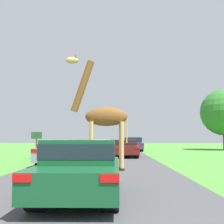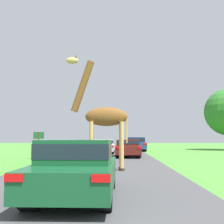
# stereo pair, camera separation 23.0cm
# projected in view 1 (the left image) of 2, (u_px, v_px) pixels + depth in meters

# --- Properties ---
(road) EXTENTS (6.66, 120.00, 0.00)m
(road) POSITION_uv_depth(u_px,v_px,m) (109.00, 151.00, 31.35)
(road) COLOR #424244
(road) RESTS_ON ground
(giraffe_near_road) EXTENTS (2.76, 0.81, 5.12)m
(giraffe_near_road) POSITION_uv_depth(u_px,v_px,m) (102.00, 116.00, 12.27)
(giraffe_near_road) COLOR tan
(giraffe_near_road) RESTS_ON ground
(car_lead_maroon) EXTENTS (1.74, 4.05, 1.33)m
(car_lead_maroon) POSITION_uv_depth(u_px,v_px,m) (81.00, 167.00, 6.54)
(car_lead_maroon) COLOR #144C28
(car_lead_maroon) RESTS_ON ground
(car_queue_right) EXTENTS (1.98, 4.53, 1.25)m
(car_queue_right) POSITION_uv_depth(u_px,v_px,m) (101.00, 146.00, 25.67)
(car_queue_right) COLOR silver
(car_queue_right) RESTS_ON ground
(car_queue_left) EXTENTS (1.78, 4.27, 1.26)m
(car_queue_left) POSITION_uv_depth(u_px,v_px,m) (125.00, 148.00, 20.73)
(car_queue_left) COLOR #561914
(car_queue_left) RESTS_ON ground
(car_far_ahead) EXTENTS (1.84, 4.76, 1.31)m
(car_far_ahead) POSITION_uv_depth(u_px,v_px,m) (61.00, 151.00, 15.07)
(car_far_ahead) COLOR gray
(car_far_ahead) RESTS_ON ground
(car_verge_right) EXTENTS (1.99, 4.44, 1.48)m
(car_verge_right) POSITION_uv_depth(u_px,v_px,m) (133.00, 144.00, 30.34)
(car_verge_right) COLOR navy
(car_verge_right) RESTS_ON ground
(tree_left_edge) EXTENTS (5.52, 5.52, 7.20)m
(tree_left_edge) POSITION_uv_depth(u_px,v_px,m) (224.00, 112.00, 32.99)
(tree_left_edge) COLOR brown
(tree_left_edge) RESTS_ON ground
(sign_post) EXTENTS (0.70, 0.08, 1.77)m
(sign_post) POSITION_uv_depth(u_px,v_px,m) (36.00, 140.00, 18.22)
(sign_post) COLOR #4C3823
(sign_post) RESTS_ON ground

